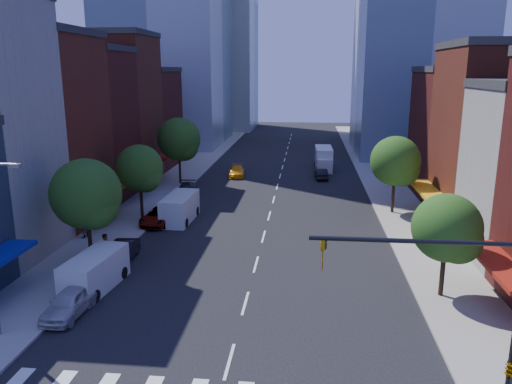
{
  "coord_description": "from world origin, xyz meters",
  "views": [
    {
      "loc": [
        3.37,
        -20.45,
        13.21
      ],
      "look_at": [
        -0.09,
        12.87,
        5.0
      ],
      "focal_mm": 35.0,
      "sensor_mm": 36.0,
      "label": 1
    }
  ],
  "objects_px": {
    "box_truck": "(324,159)",
    "pedestrian_near": "(106,247)",
    "cargo_van_near": "(94,272)",
    "taxi": "(237,171)",
    "cargo_van_far": "(179,208)",
    "parked_car_second": "(123,251)",
    "parked_car_front": "(69,302)",
    "traffic_car_far": "(323,160)",
    "pedestrian_far": "(83,228)",
    "parked_car_third": "(160,216)",
    "traffic_car_oncoming": "(321,174)",
    "parked_car_rear": "(186,190)"
  },
  "relations": [
    {
      "from": "cargo_van_near",
      "to": "taxi",
      "type": "distance_m",
      "value": 34.52
    },
    {
      "from": "parked_car_third",
      "to": "pedestrian_far",
      "type": "relative_size",
      "value": 3.03
    },
    {
      "from": "parked_car_rear",
      "to": "cargo_van_near",
      "type": "distance_m",
      "value": 23.72
    },
    {
      "from": "parked_car_second",
      "to": "pedestrian_near",
      "type": "height_order",
      "value": "pedestrian_near"
    },
    {
      "from": "traffic_car_far",
      "to": "pedestrian_near",
      "type": "distance_m",
      "value": 42.81
    },
    {
      "from": "taxi",
      "to": "traffic_car_far",
      "type": "bearing_deg",
      "value": 35.0
    },
    {
      "from": "cargo_van_near",
      "to": "box_truck",
      "type": "height_order",
      "value": "box_truck"
    },
    {
      "from": "cargo_van_far",
      "to": "taxi",
      "type": "height_order",
      "value": "cargo_van_far"
    },
    {
      "from": "traffic_car_far",
      "to": "pedestrian_near",
      "type": "relative_size",
      "value": 1.95
    },
    {
      "from": "parked_car_third",
      "to": "traffic_car_oncoming",
      "type": "distance_m",
      "value": 24.96
    },
    {
      "from": "parked_car_second",
      "to": "parked_car_front",
      "type": "bearing_deg",
      "value": -93.75
    },
    {
      "from": "parked_car_front",
      "to": "traffic_car_far",
      "type": "height_order",
      "value": "parked_car_front"
    },
    {
      "from": "box_truck",
      "to": "parked_car_second",
      "type": "bearing_deg",
      "value": -114.46
    },
    {
      "from": "parked_car_rear",
      "to": "cargo_van_near",
      "type": "xyz_separation_m",
      "value": [
        -0.01,
        -23.71,
        0.43
      ]
    },
    {
      "from": "pedestrian_near",
      "to": "taxi",
      "type": "bearing_deg",
      "value": -20.76
    },
    {
      "from": "taxi",
      "to": "pedestrian_near",
      "type": "height_order",
      "value": "pedestrian_near"
    },
    {
      "from": "taxi",
      "to": "traffic_car_far",
      "type": "xyz_separation_m",
      "value": [
        11.18,
        9.71,
        -0.01
      ]
    },
    {
      "from": "parked_car_third",
      "to": "pedestrian_near",
      "type": "xyz_separation_m",
      "value": [
        -1.05,
        -9.29,
        0.43
      ]
    },
    {
      "from": "taxi",
      "to": "traffic_car_far",
      "type": "relative_size",
      "value": 1.2
    },
    {
      "from": "cargo_van_near",
      "to": "cargo_van_far",
      "type": "distance_m",
      "value": 14.64
    },
    {
      "from": "traffic_car_oncoming",
      "to": "pedestrian_far",
      "type": "relative_size",
      "value": 2.37
    },
    {
      "from": "pedestrian_far",
      "to": "parked_car_second",
      "type": "bearing_deg",
      "value": 67.4
    },
    {
      "from": "cargo_van_far",
      "to": "taxi",
      "type": "distance_m",
      "value": 19.89
    },
    {
      "from": "cargo_van_near",
      "to": "pedestrian_near",
      "type": "xyz_separation_m",
      "value": [
        -0.99,
        4.36,
        0.03
      ]
    },
    {
      "from": "parked_car_rear",
      "to": "cargo_van_far",
      "type": "xyz_separation_m",
      "value": [
        1.63,
        -9.17,
        0.52
      ]
    },
    {
      "from": "taxi",
      "to": "traffic_car_oncoming",
      "type": "height_order",
      "value": "taxi"
    },
    {
      "from": "traffic_car_far",
      "to": "pedestrian_far",
      "type": "distance_m",
      "value": 40.39
    },
    {
      "from": "traffic_car_oncoming",
      "to": "pedestrian_far",
      "type": "distance_m",
      "value": 31.67
    },
    {
      "from": "cargo_van_near",
      "to": "cargo_van_far",
      "type": "relative_size",
      "value": 0.95
    },
    {
      "from": "taxi",
      "to": "cargo_van_far",
      "type": "bearing_deg",
      "value": -102.86
    },
    {
      "from": "parked_car_front",
      "to": "parked_car_rear",
      "type": "xyz_separation_m",
      "value": [
        0.0,
        27.05,
        -0.06
      ]
    },
    {
      "from": "traffic_car_far",
      "to": "pedestrian_near",
      "type": "xyz_separation_m",
      "value": [
        -16.19,
        -39.63,
        0.48
      ]
    },
    {
      "from": "traffic_car_oncoming",
      "to": "parked_car_rear",
      "type": "bearing_deg",
      "value": 29.14
    },
    {
      "from": "parked_car_front",
      "to": "traffic_car_far",
      "type": "xyz_separation_m",
      "value": [
        15.19,
        47.33,
        -0.07
      ]
    },
    {
      "from": "cargo_van_far",
      "to": "traffic_car_oncoming",
      "type": "distance_m",
      "value": 23.33
    },
    {
      "from": "pedestrian_far",
      "to": "box_truck",
      "type": "bearing_deg",
      "value": 165.13
    },
    {
      "from": "traffic_car_far",
      "to": "pedestrian_near",
      "type": "bearing_deg",
      "value": 71.19
    },
    {
      "from": "parked_car_second",
      "to": "traffic_car_oncoming",
      "type": "relative_size",
      "value": 1.04
    },
    {
      "from": "parked_car_third",
      "to": "taxi",
      "type": "height_order",
      "value": "parked_car_third"
    },
    {
      "from": "cargo_van_near",
      "to": "parked_car_second",
      "type": "bearing_deg",
      "value": 95.88
    },
    {
      "from": "taxi",
      "to": "pedestrian_far",
      "type": "relative_size",
      "value": 2.74
    },
    {
      "from": "traffic_car_oncoming",
      "to": "traffic_car_far",
      "type": "xyz_separation_m",
      "value": [
        0.53,
        10.1,
        -0.0
      ]
    },
    {
      "from": "taxi",
      "to": "pedestrian_far",
      "type": "bearing_deg",
      "value": -115.11
    },
    {
      "from": "box_truck",
      "to": "pedestrian_near",
      "type": "distance_m",
      "value": 39.3
    },
    {
      "from": "box_truck",
      "to": "pedestrian_far",
      "type": "bearing_deg",
      "value": -123.77
    },
    {
      "from": "taxi",
      "to": "traffic_car_far",
      "type": "height_order",
      "value": "taxi"
    },
    {
      "from": "parked_car_second",
      "to": "parked_car_rear",
      "type": "bearing_deg",
      "value": 86.25
    },
    {
      "from": "parked_car_second",
      "to": "traffic_car_far",
      "type": "bearing_deg",
      "value": 65.04
    },
    {
      "from": "cargo_van_near",
      "to": "parked_car_rear",
      "type": "bearing_deg",
      "value": 96.02
    },
    {
      "from": "parked_car_third",
      "to": "taxi",
      "type": "xyz_separation_m",
      "value": [
        3.96,
        20.63,
        -0.04
      ]
    }
  ]
}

